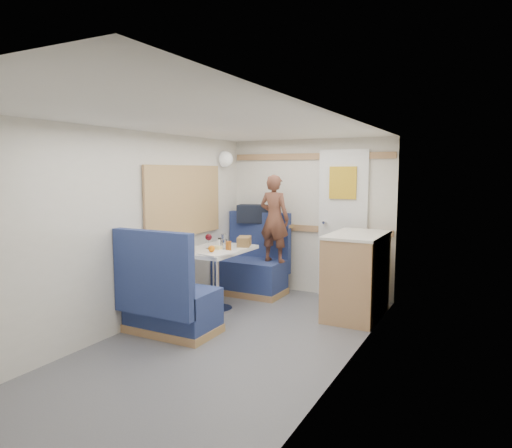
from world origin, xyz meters
The scene contains 28 objects.
floor centered at (0.00, 0.00, 0.00)m, with size 4.50×4.50×0.00m, color #515156.
ceiling centered at (0.00, 0.00, 2.00)m, with size 4.50×4.50×0.00m, color silver.
wall_back centered at (0.00, 2.25, 1.00)m, with size 2.20×0.02×2.00m, color silver.
wall_left centered at (-1.10, 0.00, 1.00)m, with size 0.02×4.50×2.00m, color silver.
wall_right centered at (1.10, 0.00, 1.00)m, with size 0.02×4.50×2.00m, color silver.
oak_trim_low centered at (0.00, 2.23, 0.85)m, with size 2.15×0.02×0.08m, color #A6804B.
oak_trim_high centered at (0.00, 2.23, 1.78)m, with size 2.15×0.02×0.08m, color #A6804B.
side_window centered at (-1.08, 1.00, 1.25)m, with size 0.04×1.30×0.72m, color gray.
rear_door centered at (0.45, 2.22, 0.97)m, with size 0.62×0.12×1.86m.
dinette_table centered at (-0.65, 1.00, 0.57)m, with size 0.62×0.92×0.72m.
bench_far centered at (-0.65, 1.86, 0.30)m, with size 0.90×0.59×1.05m.
bench_near centered at (-0.65, 0.14, 0.30)m, with size 0.90×0.59×1.05m.
ledge centered at (-0.65, 2.12, 0.88)m, with size 0.90×0.14×0.04m, color #A6804B.
dome_light centered at (-1.04, 1.85, 1.75)m, with size 0.20×0.20×0.20m, color white.
galley_counter centered at (0.82, 1.55, 0.47)m, with size 0.57×0.92×0.92m.
person centered at (-0.32, 1.85, 1.00)m, with size 0.40×0.26×1.10m, color brown.
duffel_bag centered at (-0.71, 2.12, 1.02)m, with size 0.50×0.24×0.24m, color black.
tray centered at (-0.44, 0.71, 0.73)m, with size 0.26×0.34×0.02m, color white.
orange_fruit centered at (-0.52, 0.71, 0.77)m, with size 0.07×0.07×0.07m, color orange.
cheese_block centered at (-0.56, 0.89, 0.76)m, with size 0.10×0.06×0.04m, color #E1D882.
wine_glass centered at (-0.72, 0.96, 0.84)m, with size 0.08×0.08×0.17m.
tumbler_left centered at (-0.79, 0.63, 0.78)m, with size 0.07×0.07×0.12m, color white.
tumbler_mid centered at (-0.76, 1.36, 0.78)m, with size 0.07×0.07×0.11m, color white.
tumbler_right centered at (-0.55, 1.03, 0.77)m, with size 0.07×0.07×0.11m, color silver.
beer_glass centered at (-0.47, 0.97, 0.77)m, with size 0.07×0.07×0.10m, color #924B15.
pepper_grinder centered at (-0.68, 1.13, 0.77)m, with size 0.04×0.04×0.10m, color black.
salt_grinder centered at (-0.67, 1.09, 0.76)m, with size 0.04×0.04×0.09m, color white.
bread_loaf centered at (-0.46, 1.31, 0.77)m, with size 0.14×0.26×0.11m, color olive.
Camera 1 is at (2.12, -3.30, 1.59)m, focal length 32.00 mm.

